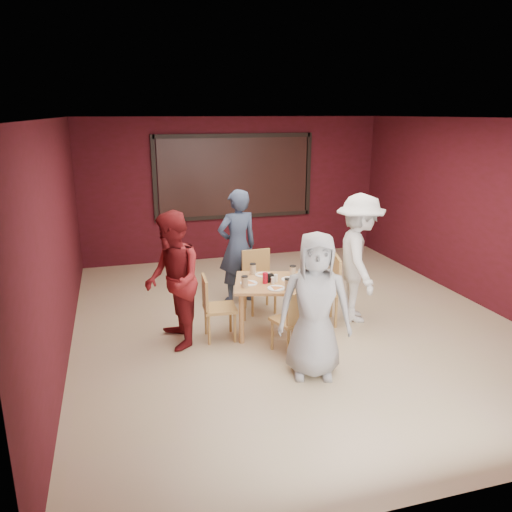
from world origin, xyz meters
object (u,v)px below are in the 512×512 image
object	(u,v)px
dining_table	(269,287)
diner_back	(237,247)
diner_front	(315,306)
diner_right	(359,258)
chair_front	(295,318)
diner_left	(173,281)
chair_left	(214,304)
chair_back	(258,277)
chair_right	(327,286)

from	to	relation	value
dining_table	diner_back	xyz separation A→B (m)	(-0.13, 1.24, 0.25)
diner_front	diner_right	distance (m)	1.77
chair_front	diner_front	size ratio (longest dim) A/B	0.51
chair_front	diner_front	xyz separation A→B (m)	(0.03, -0.52, 0.35)
chair_front	diner_back	world-z (taller)	diner_back
chair_front	diner_left	world-z (taller)	diner_left
diner_front	diner_back	xyz separation A→B (m)	(-0.26, 2.47, 0.06)
chair_left	diner_left	size ratio (longest dim) A/B	0.49
diner_back	diner_left	distance (m)	1.73
chair_back	chair_right	size ratio (longest dim) A/B	0.93
diner_back	diner_right	bearing A→B (deg)	129.98
chair_left	diner_front	size ratio (longest dim) A/B	0.52
diner_front	diner_back	bearing A→B (deg)	113.82
chair_back	chair_right	xyz separation A→B (m)	(0.78, -0.75, 0.04)
chair_left	diner_front	world-z (taller)	diner_front
chair_back	diner_back	bearing A→B (deg)	117.13
diner_front	diner_left	world-z (taller)	diner_left
chair_front	diner_right	xyz separation A→B (m)	(1.23, 0.78, 0.43)
dining_table	diner_left	world-z (taller)	diner_left
diner_left	chair_back	bearing A→B (deg)	118.56
chair_right	chair_front	bearing A→B (deg)	-134.60
diner_front	diner_left	distance (m)	1.83
chair_left	diner_front	bearing A→B (deg)	-53.57
chair_right	dining_table	bearing A→B (deg)	-175.40
diner_right	diner_front	bearing A→B (deg)	151.99
dining_table	diner_right	distance (m)	1.36
chair_back	diner_left	distance (m)	1.66
diner_left	diner_front	bearing A→B (deg)	46.07
diner_front	diner_right	bearing A→B (deg)	65.13
dining_table	diner_right	world-z (taller)	diner_right
diner_back	chair_front	bearing A→B (deg)	85.29
chair_front	diner_left	size ratio (longest dim) A/B	0.48
chair_left	diner_left	bearing A→B (deg)	-176.37
diner_right	diner_back	bearing A→B (deg)	65.96
chair_front	chair_right	distance (m)	1.09
diner_front	diner_back	distance (m)	2.48
chair_right	diner_front	xyz separation A→B (m)	(-0.73, -1.30, 0.28)
dining_table	chair_left	bearing A→B (deg)	-178.49
diner_back	diner_left	bearing A→B (deg)	37.07
dining_table	chair_front	xyz separation A→B (m)	(0.10, -0.71, -0.16)
chair_right	diner_left	distance (m)	2.17
diner_front	diner_right	xyz separation A→B (m)	(1.20, 1.30, 0.08)
diner_front	chair_right	bearing A→B (deg)	78.40
chair_front	chair_right	world-z (taller)	chair_right
chair_front	chair_right	size ratio (longest dim) A/B	0.87
chair_left	dining_table	bearing A→B (deg)	1.51
diner_front	diner_left	bearing A→B (deg)	158.02
diner_right	dining_table	bearing A→B (deg)	107.79
chair_front	diner_right	distance (m)	1.52
diner_front	diner_right	world-z (taller)	diner_right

